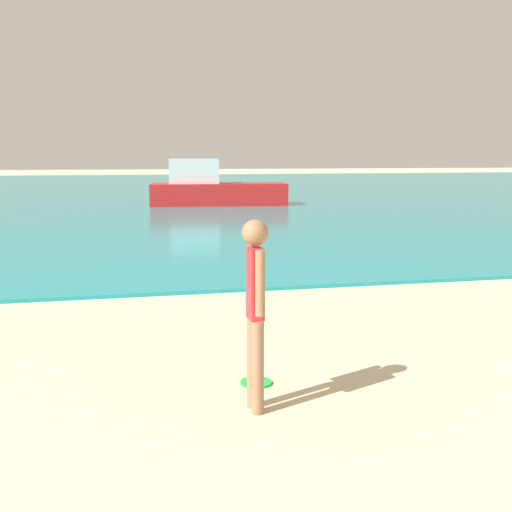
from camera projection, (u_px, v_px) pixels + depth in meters
The scene contains 4 objects.
water at pixel (149, 189), 38.62m from camera, with size 160.00×60.00×0.06m, color teal.
person_standing at pixel (255, 304), 5.08m from camera, with size 0.22×0.38×1.63m.
frisbee at pixel (256, 382), 5.83m from camera, with size 0.30×0.30×0.03m, color green.
boat_far at pixel (213, 189), 26.08m from camera, with size 5.90×2.45×1.95m.
Camera 1 is at (-1.86, 2.08, 2.14)m, focal length 43.04 mm.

